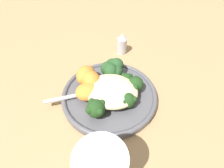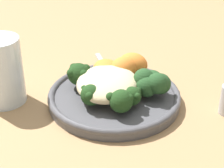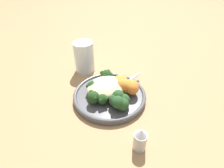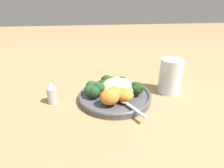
% 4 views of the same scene
% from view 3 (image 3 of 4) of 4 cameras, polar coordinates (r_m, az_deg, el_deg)
% --- Properties ---
extents(ground_plane, '(4.00, 4.00, 0.00)m').
position_cam_3_polar(ground_plane, '(0.56, -0.59, -5.99)').
color(ground_plane, '#9E7A51').
extents(plate, '(0.23, 0.23, 0.02)m').
position_cam_3_polar(plate, '(0.57, -0.79, -3.73)').
color(plate, '#4C4C51').
rests_on(plate, ground_plane).
extents(quinoa_mound, '(0.12, 0.11, 0.04)m').
position_cam_3_polar(quinoa_mound, '(0.56, -1.41, -0.77)').
color(quinoa_mound, beige).
rests_on(quinoa_mound, plate).
extents(broccoli_stalk_0, '(0.04, 0.11, 0.04)m').
position_cam_3_polar(broccoli_stalk_0, '(0.60, -1.31, 2.03)').
color(broccoli_stalk_0, '#ADC675').
rests_on(broccoli_stalk_0, plate).
extents(broccoli_stalk_1, '(0.05, 0.08, 0.03)m').
position_cam_3_polar(broccoli_stalk_1, '(0.58, -2.20, -0.18)').
color(broccoli_stalk_1, '#ADC675').
rests_on(broccoli_stalk_1, plate).
extents(broccoli_stalk_2, '(0.12, 0.07, 0.04)m').
position_cam_3_polar(broccoli_stalk_2, '(0.56, -4.64, -1.14)').
color(broccoli_stalk_2, '#ADC675').
rests_on(broccoli_stalk_2, plate).
extents(broccoli_stalk_3, '(0.13, 0.05, 0.04)m').
position_cam_3_polar(broccoli_stalk_3, '(0.53, -4.17, -3.65)').
color(broccoli_stalk_3, '#ADC675').
rests_on(broccoli_stalk_3, plate).
extents(broccoli_stalk_4, '(0.10, 0.06, 0.03)m').
position_cam_3_polar(broccoli_stalk_4, '(0.53, -2.10, -4.35)').
color(broccoli_stalk_4, '#ADC675').
rests_on(broccoli_stalk_4, plate).
extents(sweet_potato_chunk_0, '(0.06, 0.06, 0.03)m').
position_cam_3_polar(sweet_potato_chunk_0, '(0.58, 1.97, 0.27)').
color(sweet_potato_chunk_0, orange).
rests_on(sweet_potato_chunk_0, plate).
extents(sweet_potato_chunk_1, '(0.06, 0.06, 0.05)m').
position_cam_3_polar(sweet_potato_chunk_1, '(0.55, 6.39, -0.96)').
color(sweet_potato_chunk_1, orange).
rests_on(sweet_potato_chunk_1, plate).
extents(sweet_potato_chunk_2, '(0.08, 0.07, 0.04)m').
position_cam_3_polar(sweet_potato_chunk_2, '(0.58, 2.43, 0.79)').
color(sweet_potato_chunk_2, orange).
rests_on(sweet_potato_chunk_2, plate).
extents(sweet_potato_chunk_3, '(0.07, 0.07, 0.04)m').
position_cam_3_polar(sweet_potato_chunk_3, '(0.56, 4.13, -0.60)').
color(sweet_potato_chunk_3, orange).
rests_on(sweet_potato_chunk_3, plate).
extents(kale_tuft, '(0.06, 0.07, 0.04)m').
position_cam_3_polar(kale_tuft, '(0.50, 2.30, -5.45)').
color(kale_tuft, '#234723').
rests_on(kale_tuft, plate).
extents(spoon, '(0.11, 0.06, 0.01)m').
position_cam_3_polar(spoon, '(0.60, 4.66, 0.49)').
color(spoon, '#B7B7BC').
rests_on(spoon, plate).
extents(water_glass, '(0.08, 0.08, 0.12)m').
position_cam_3_polar(water_glass, '(0.69, -9.08, 8.71)').
color(water_glass, silver).
rests_on(water_glass, ground_plane).
extents(salt_shaker, '(0.03, 0.03, 0.07)m').
position_cam_3_polar(salt_shaker, '(0.44, 8.84, -17.63)').
color(salt_shaker, '#B2B2B7').
rests_on(salt_shaker, ground_plane).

